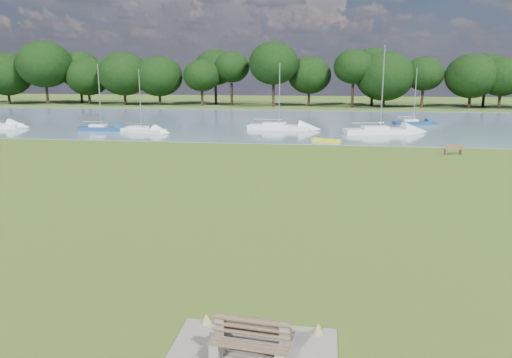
# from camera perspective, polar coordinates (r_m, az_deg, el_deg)

# --- Properties ---
(ground) EXTENTS (220.00, 220.00, 0.00)m
(ground) POSITION_cam_1_polar(r_m,az_deg,el_deg) (26.00, 4.10, -3.25)
(ground) COLOR #556723
(river) EXTENTS (220.00, 40.00, 0.10)m
(river) POSITION_cam_1_polar(r_m,az_deg,el_deg) (67.36, 6.62, 6.40)
(river) COLOR slate
(river) RESTS_ON ground
(far_bank) EXTENTS (220.00, 20.00, 0.40)m
(far_bank) POSITION_cam_1_polar(r_m,az_deg,el_deg) (97.24, 7.11, 8.24)
(far_bank) COLOR #4C6626
(far_bank) RESTS_ON ground
(concrete_pad) EXTENTS (4.20, 3.20, 0.10)m
(concrete_pad) POSITION_cam_1_polar(r_m,az_deg,el_deg) (13.11, -0.45, -19.70)
(concrete_pad) COLOR gray
(concrete_pad) RESTS_ON ground
(bench_pair) EXTENTS (2.07, 1.37, 1.05)m
(bench_pair) POSITION_cam_1_polar(r_m,az_deg,el_deg) (12.86, -0.45, -17.90)
(bench_pair) COLOR gray
(bench_pair) RESTS_ON concrete_pad
(riverbank_bench) EXTENTS (1.56, 0.71, 0.93)m
(riverbank_bench) POSITION_cam_1_polar(r_m,az_deg,el_deg) (44.86, 21.66, 3.18)
(riverbank_bench) COLOR brown
(riverbank_bench) RESTS_ON ground
(kayak) EXTENTS (2.88, 1.72, 0.28)m
(kayak) POSITION_cam_1_polar(r_m,az_deg,el_deg) (49.45, 8.04, 4.40)
(kayak) COLOR yellow
(kayak) RESTS_ON river
(tree_line) EXTENTS (159.42, 9.54, 11.55)m
(tree_line) POSITION_cam_1_polar(r_m,az_deg,el_deg) (93.22, 12.42, 12.07)
(tree_line) COLOR black
(tree_line) RESTS_ON far_bank
(sailboat_0) EXTENTS (5.36, 1.94, 7.50)m
(sailboat_0) POSITION_cam_1_polar(r_m,az_deg,el_deg) (60.40, -17.28, 5.71)
(sailboat_0) COLOR navy
(sailboat_0) RESTS_ON river
(sailboat_4) EXTENTS (6.10, 3.57, 6.99)m
(sailboat_4) POSITION_cam_1_polar(r_m,az_deg,el_deg) (57.95, -13.00, 5.62)
(sailboat_4) COLOR silver
(sailboat_4) RESTS_ON river
(sailboat_5) EXTENTS (7.44, 2.63, 7.63)m
(sailboat_5) POSITION_cam_1_polar(r_m,az_deg,el_deg) (58.86, 2.58, 6.12)
(sailboat_5) COLOR silver
(sailboat_5) RESTS_ON river
(sailboat_6) EXTENTS (5.23, 2.40, 7.09)m
(sailboat_6) POSITION_cam_1_polar(r_m,az_deg,el_deg) (67.09, 17.51, 6.30)
(sailboat_6) COLOR navy
(sailboat_6) RESTS_ON river
(sailboat_7) EXTENTS (8.26, 3.95, 9.49)m
(sailboat_7) POSITION_cam_1_polar(r_m,az_deg,el_deg) (56.81, 13.94, 5.55)
(sailboat_7) COLOR silver
(sailboat_7) RESTS_ON river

